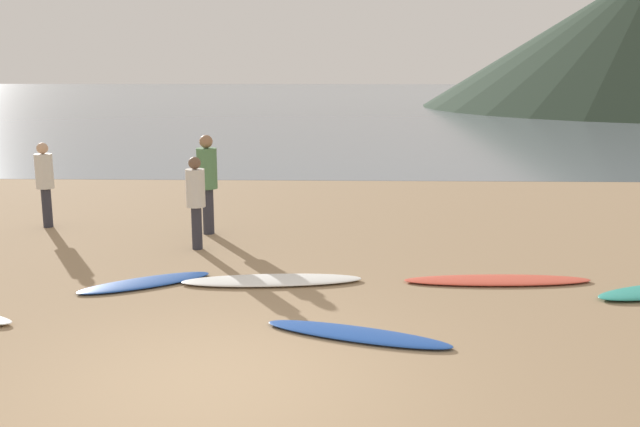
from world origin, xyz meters
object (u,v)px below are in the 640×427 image
Objects in this scene: person_0 at (207,176)px; person_2 at (45,178)px; surfboard_3 at (145,283)px; surfboard_6 at (497,280)px; surfboard_5 at (357,334)px; person_3 at (196,195)px; surfboard_4 at (272,280)px.

person_0 is 1.12× the size of person_2.
person_0 is at bearing 51.97° from surfboard_3.
surfboard_6 is 1.65× the size of person_2.
surfboard_5 reaches higher than surfboard_3.
person_0 is (-2.64, 5.03, 1.04)m from surfboard_5.
person_3 is at bearing 48.36° from surfboard_3.
person_0 is at bearing -130.99° from person_2.
person_2 is (-4.65, 3.44, 0.92)m from surfboard_4.
surfboard_6 is (2.06, 2.16, -0.00)m from surfboard_5.
surfboard_6 is at bearing -173.00° from person_0.
surfboard_5 is at bearing 156.11° from person_0.
surfboard_3 is 3.32m from person_0.
person_3 reaches higher than surfboard_3.
surfboard_3 is 4.68m from person_2.
person_0 is at bearing 136.73° from surfboard_5.
surfboard_3 is at bearing 178.73° from surfboard_4.
surfboard_4 is at bearing -159.50° from person_2.
person_2 is at bearing 154.81° from surfboard_6.
person_2 is at bearing 96.54° from surfboard_3.
person_0 reaches higher than surfboard_6.
surfboard_4 is 2.53m from person_3.
surfboard_4 reaches higher than surfboard_3.
person_0 is 3.22m from person_2.
person_0 is (0.33, 3.14, 1.04)m from surfboard_3.
surfboard_5 is 8.05m from person_2.
person_3 is (-4.68, 1.75, 0.89)m from surfboard_6.
surfboard_3 is at bearing 122.46° from person_0.
surfboard_4 is at bearing 179.87° from surfboard_6.
surfboard_6 is at bearing -95.30° from person_3.
surfboard_4 is at bearing -27.49° from surfboard_3.
surfboard_6 is 5.08m from person_3.
surfboard_4 is (1.79, 0.14, 0.01)m from surfboard_3.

